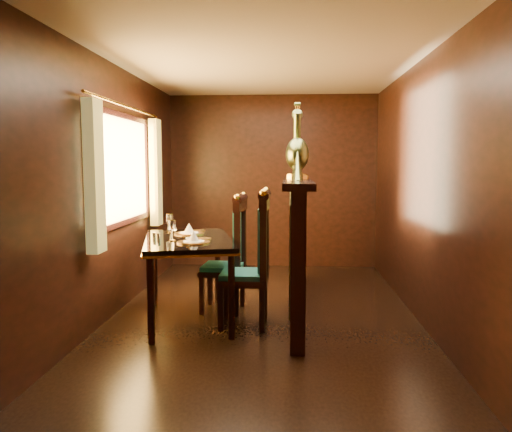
% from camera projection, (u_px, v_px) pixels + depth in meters
% --- Properties ---
extents(ground, '(5.00, 5.00, 0.00)m').
position_uv_depth(ground, '(263.00, 317.00, 4.94)').
color(ground, black).
rests_on(ground, ground).
extents(room_shell, '(3.04, 5.04, 2.52)m').
position_uv_depth(room_shell, '(255.00, 156.00, 4.80)').
color(room_shell, black).
rests_on(room_shell, ground).
extents(partition, '(0.26, 2.70, 1.36)m').
position_uv_depth(partition, '(296.00, 241.00, 5.14)').
color(partition, black).
rests_on(partition, ground).
extents(dining_table, '(1.12, 1.51, 1.00)m').
position_uv_depth(dining_table, '(188.00, 246.00, 4.78)').
color(dining_table, black).
rests_on(dining_table, ground).
extents(chair_left, '(0.46, 0.51, 1.29)m').
position_uv_depth(chair_left, '(256.00, 255.00, 4.62)').
color(chair_left, black).
rests_on(chair_left, ground).
extents(chair_right, '(0.47, 0.49, 1.22)m').
position_uv_depth(chair_right, '(233.00, 250.00, 5.08)').
color(chair_right, black).
rests_on(chair_right, ground).
extents(peacock_left, '(0.24, 0.65, 0.77)m').
position_uv_depth(peacock_left, '(297.00, 140.00, 4.90)').
color(peacock_left, '#174635').
rests_on(peacock_left, partition).
extents(peacock_right, '(0.25, 0.66, 0.79)m').
position_uv_depth(peacock_right, '(297.00, 141.00, 5.44)').
color(peacock_right, '#174635').
rests_on(peacock_right, partition).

